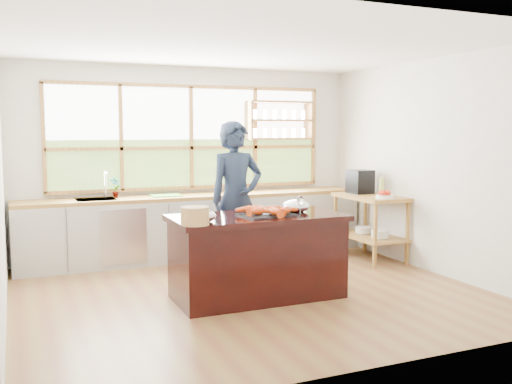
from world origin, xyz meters
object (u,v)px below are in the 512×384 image
island (257,256)px  wicker_basket (195,216)px  cook (236,199)px  espresso_machine (360,182)px

island → wicker_basket: wicker_basket is taller
island → cook: cook is taller
espresso_machine → wicker_basket: size_ratio=1.23×
wicker_basket → island: bearing=23.6°
espresso_machine → wicker_basket: bearing=-152.6°
espresso_machine → island: bearing=-150.5°
cook → espresso_machine: 2.11m
cook → wicker_basket: size_ratio=7.01×
island → wicker_basket: (-0.80, -0.35, 0.53)m
island → espresso_machine: bearing=32.0°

